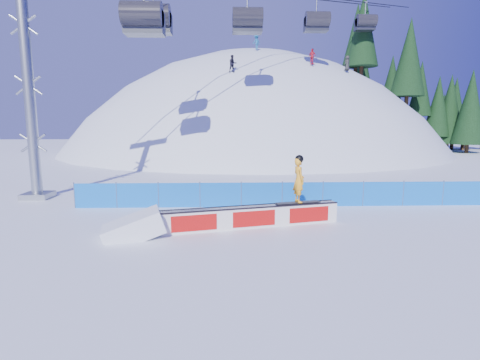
{
  "coord_description": "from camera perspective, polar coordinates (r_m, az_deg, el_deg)",
  "views": [
    {
      "loc": [
        -3.66,
        -13.33,
        4.08
      ],
      "look_at": [
        -3.13,
        2.48,
        1.64
      ],
      "focal_mm": 28.0,
      "sensor_mm": 36.0,
      "label": 1
    }
  ],
  "objects": [
    {
      "name": "rail_box",
      "position": [
        14.73,
        1.9,
        -5.61
      ],
      "size": [
        7.08,
        2.22,
        0.86
      ],
      "rotation": [
        0.0,
        0.0,
        0.24
      ],
      "color": "white",
      "rests_on": "ground"
    },
    {
      "name": "snow_hill",
      "position": [
        59.69,
        1.77,
        -12.95
      ],
      "size": [
        64.0,
        64.0,
        64.0
      ],
      "color": "silver",
      "rests_on": "ground"
    },
    {
      "name": "treeline",
      "position": [
        62.56,
        25.3,
        12.73
      ],
      "size": [
        25.88,
        11.05,
        20.31
      ],
      "color": "#322114",
      "rests_on": "ground"
    },
    {
      "name": "ground",
      "position": [
        14.42,
        12.99,
        -7.91
      ],
      "size": [
        160.0,
        160.0,
        0.0
      ],
      "primitive_type": "plane",
      "color": "white",
      "rests_on": "ground"
    },
    {
      "name": "safety_fence",
      "position": [
        18.53,
        9.5,
        -2.17
      ],
      "size": [
        22.05,
        0.05,
        1.3
      ],
      "color": "blue",
      "rests_on": "ground"
    },
    {
      "name": "distant_skiers",
      "position": [
        43.73,
        6.35,
        18.49
      ],
      "size": [
        13.87,
        8.79,
        5.3
      ],
      "color": "black",
      "rests_on": "ground"
    },
    {
      "name": "snowboarder",
      "position": [
        15.15,
        8.94,
        0.07
      ],
      "size": [
        1.89,
        0.78,
        1.95
      ],
      "rotation": [
        0.0,
        0.0,
        1.8
      ],
      "color": "black",
      "rests_on": "rail_box"
    },
    {
      "name": "snow_ramp",
      "position": [
        14.18,
        -15.82,
        -8.3
      ],
      "size": [
        2.5,
        1.89,
        1.39
      ],
      "primitive_type": null,
      "rotation": [
        0.0,
        -0.31,
        0.24
      ],
      "color": "white",
      "rests_on": "ground"
    }
  ]
}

